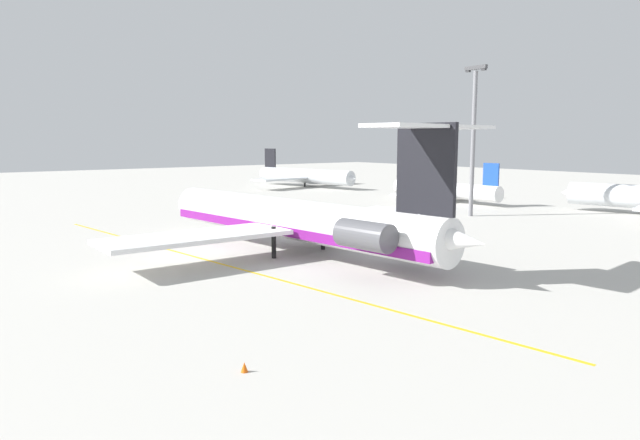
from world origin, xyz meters
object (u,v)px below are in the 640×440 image
at_px(airliner_mid_left, 441,190).
at_px(ground_crew_near_tail, 280,210).
at_px(ground_crew_near_nose, 315,210).
at_px(light_mast, 473,135).
at_px(safety_cone_nose, 244,367).
at_px(airliner_far_left, 307,176).
at_px(main_jetliner, 299,220).

bearing_deg(airliner_mid_left, ground_crew_near_tail, 88.82).
height_order(ground_crew_near_nose, light_mast, light_mast).
xyz_separation_m(airliner_mid_left, safety_cone_nose, (50.87, -74.54, -2.09)).
bearing_deg(ground_crew_near_tail, airliner_far_left, 155.12).
xyz_separation_m(airliner_far_left, airliner_mid_left, (44.87, 1.05, -0.57)).
xyz_separation_m(airliner_far_left, ground_crew_near_tail, (44.88, -37.85, -1.88)).
xyz_separation_m(ground_crew_near_tail, safety_cone_nose, (50.86, -35.65, -0.78)).
bearing_deg(ground_crew_near_nose, airliner_far_left, -128.33).
xyz_separation_m(ground_crew_near_tail, light_mast, (18.06, 25.15, 12.09)).
relative_size(airliner_mid_left, light_mast, 1.12).
bearing_deg(safety_cone_nose, ground_crew_near_tail, 144.98).
xyz_separation_m(main_jetliner, ground_crew_near_tail, (-26.53, 14.99, -2.68)).
bearing_deg(airliner_mid_left, light_mast, 141.53).
bearing_deg(safety_cone_nose, airliner_mid_left, 124.31).
xyz_separation_m(airliner_far_left, ground_crew_near_nose, (48.58, -33.70, -1.80)).
relative_size(ground_crew_near_nose, light_mast, 0.07).
bearing_deg(airliner_far_left, ground_crew_near_nose, -44.99).
distance_m(airliner_far_left, ground_crew_near_tail, 58.74).
bearing_deg(safety_cone_nose, airliner_far_left, 142.49).
height_order(safety_cone_nose, light_mast, light_mast).
xyz_separation_m(ground_crew_near_nose, light_mast, (14.36, 21.00, 12.01)).
height_order(airliner_far_left, ground_crew_near_tail, airliner_far_left).
height_order(main_jetliner, ground_crew_near_nose, main_jetliner).
height_order(ground_crew_near_nose, safety_cone_nose, ground_crew_near_nose).
distance_m(ground_crew_near_nose, safety_cone_nose, 61.71).
xyz_separation_m(main_jetliner, light_mast, (-8.46, 40.13, 9.41)).
relative_size(main_jetliner, ground_crew_near_tail, 28.27).
bearing_deg(light_mast, main_jetliner, -78.09).
distance_m(main_jetliner, airliner_far_left, 88.83).
relative_size(main_jetliner, light_mast, 1.97).
distance_m(safety_cone_nose, light_mast, 70.27).
xyz_separation_m(main_jetliner, ground_crew_near_nose, (-22.82, 19.13, -2.60)).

